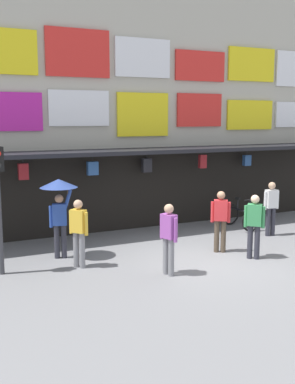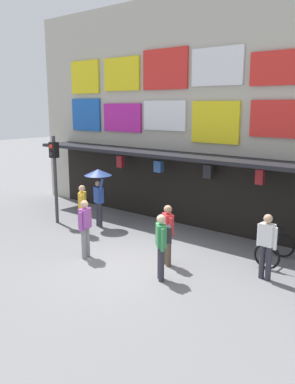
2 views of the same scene
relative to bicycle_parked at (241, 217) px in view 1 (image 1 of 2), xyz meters
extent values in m
plane|color=slate|center=(-2.88, -2.50, -0.39)|extent=(80.00, 80.00, 0.00)
cube|color=#B2AD9E|center=(-2.88, 2.10, 3.61)|extent=(18.00, 1.20, 8.00)
cube|color=black|center=(-2.88, 0.80, 2.21)|extent=(15.30, 1.40, 0.12)
cube|color=yellow|center=(-7.10, 1.45, 5.05)|extent=(1.82, 0.08, 1.25)
cube|color=red|center=(-4.99, 1.45, 5.12)|extent=(1.95, 0.08, 1.40)
cube|color=white|center=(-2.88, 1.45, 5.09)|extent=(1.88, 0.08, 1.20)
cube|color=red|center=(-0.77, 1.45, 4.93)|extent=(1.88, 0.08, 0.98)
cube|color=yellow|center=(1.34, 1.45, 5.07)|extent=(1.95, 0.08, 1.15)
cube|color=#B71E93|center=(-7.10, 1.45, 3.39)|extent=(1.98, 0.08, 1.09)
cube|color=white|center=(-4.99, 1.45, 3.51)|extent=(1.87, 0.08, 1.06)
cube|color=yellow|center=(-2.88, 1.45, 3.32)|extent=(1.77, 0.08, 1.38)
cube|color=red|center=(-0.77, 1.45, 3.48)|extent=(1.71, 0.08, 1.10)
cube|color=yellow|center=(1.34, 1.45, 3.32)|extent=(1.94, 0.08, 1.04)
cube|color=white|center=(3.45, 1.45, 3.34)|extent=(1.87, 0.08, 0.93)
cylinder|color=black|center=(-6.80, 1.00, 2.05)|extent=(0.02, 0.02, 0.19)
cube|color=maroon|center=(-6.80, 1.00, 1.72)|extent=(0.27, 0.16, 0.46)
cylinder|color=black|center=(-4.79, 0.88, 2.04)|extent=(0.02, 0.02, 0.21)
cube|color=#2D5693|center=(-4.79, 0.88, 1.74)|extent=(0.32, 0.19, 0.40)
cylinder|color=black|center=(-2.89, 1.13, 2.04)|extent=(0.02, 0.02, 0.20)
cube|color=#232328|center=(-2.89, 1.13, 1.72)|extent=(0.30, 0.18, 0.44)
cylinder|color=black|center=(-0.96, 0.89, 2.08)|extent=(0.02, 0.02, 0.14)
cube|color=maroon|center=(-0.96, 0.89, 1.79)|extent=(0.24, 0.15, 0.44)
cylinder|color=black|center=(1.01, 1.10, 2.03)|extent=(0.02, 0.02, 0.23)
cube|color=#2D5693|center=(1.01, 1.10, 1.73)|extent=(0.27, 0.16, 0.37)
cube|color=black|center=(-2.88, 1.48, 0.86)|extent=(15.30, 0.04, 2.50)
torus|color=black|center=(0.02, -0.54, -0.03)|extent=(0.72, 0.08, 0.72)
torus|color=black|center=(-0.02, 0.55, -0.03)|extent=(0.72, 0.08, 0.72)
cylinder|color=black|center=(0.00, 0.01, 0.22)|extent=(0.08, 0.99, 0.05)
cylinder|color=black|center=(-0.01, 0.17, 0.39)|extent=(0.04, 0.04, 0.35)
cube|color=black|center=(-0.01, 0.17, 0.58)|extent=(0.11, 0.20, 0.06)
cylinder|color=black|center=(0.01, -0.46, 0.39)|extent=(0.04, 0.04, 0.50)
cylinder|color=black|center=(0.01, -0.46, 0.64)|extent=(0.44, 0.05, 0.04)
cylinder|color=#2D2D38|center=(-6.31, -0.70, 0.05)|extent=(0.14, 0.14, 0.88)
cylinder|color=#2D2D38|center=(-6.14, -0.75, 0.05)|extent=(0.14, 0.14, 0.88)
cube|color=#28479E|center=(-6.23, -0.72, 0.77)|extent=(0.41, 0.31, 0.56)
sphere|color=#A87A5B|center=(-6.23, -0.72, 1.18)|extent=(0.22, 0.22, 0.22)
cylinder|color=#28479E|center=(-6.44, -0.66, 0.72)|extent=(0.09, 0.09, 0.56)
cylinder|color=#28479E|center=(-6.02, -0.78, 1.17)|extent=(0.23, 0.09, 0.48)
cylinder|color=#4C3823|center=(-6.02, -0.78, 1.27)|extent=(0.02, 0.02, 0.55)
cone|color=#334C99|center=(-6.23, -0.72, 1.58)|extent=(0.96, 0.96, 0.22)
cylinder|color=brown|center=(-2.09, -2.07, 0.05)|extent=(0.14, 0.14, 0.88)
cylinder|color=brown|center=(-2.24, -1.98, 0.05)|extent=(0.14, 0.14, 0.88)
cube|color=red|center=(-2.16, -2.03, 0.77)|extent=(0.42, 0.38, 0.56)
sphere|color=#A87A5B|center=(-2.16, -2.03, 1.18)|extent=(0.22, 0.22, 0.22)
cylinder|color=red|center=(-1.98, -2.14, 0.72)|extent=(0.09, 0.09, 0.56)
cylinder|color=red|center=(-2.35, -1.91, 0.72)|extent=(0.09, 0.09, 0.56)
cylinder|color=#2D2D38|center=(0.16, -1.18, 0.05)|extent=(0.14, 0.14, 0.88)
cylinder|color=#2D2D38|center=(0.34, -1.19, 0.05)|extent=(0.14, 0.14, 0.88)
cube|color=white|center=(0.25, -1.19, 0.77)|extent=(0.38, 0.25, 0.56)
sphere|color=tan|center=(0.25, -1.19, 1.18)|extent=(0.22, 0.22, 0.22)
cylinder|color=white|center=(0.04, -1.17, 0.72)|extent=(0.09, 0.09, 0.56)
cylinder|color=white|center=(0.47, -1.20, 0.72)|extent=(0.09, 0.09, 0.56)
cylinder|color=#2D2D38|center=(-1.65, -2.95, 0.05)|extent=(0.14, 0.14, 0.88)
cylinder|color=#2D2D38|center=(-1.78, -2.83, 0.05)|extent=(0.14, 0.14, 0.88)
cube|color=#388E51|center=(-1.71, -2.89, 0.77)|extent=(0.41, 0.41, 0.56)
sphere|color=beige|center=(-1.71, -2.89, 1.18)|extent=(0.22, 0.22, 0.22)
cylinder|color=#388E51|center=(-1.55, -3.04, 0.72)|extent=(0.09, 0.09, 0.56)
cylinder|color=#388E51|center=(-1.87, -2.74, 0.72)|extent=(0.09, 0.09, 0.56)
cube|color=#232328|center=(-1.60, -2.77, 0.79)|extent=(0.31, 0.31, 0.40)
cylinder|color=gray|center=(-6.06, -1.60, 0.05)|extent=(0.14, 0.14, 0.88)
cylinder|color=gray|center=(-5.95, -1.74, 0.05)|extent=(0.14, 0.14, 0.88)
cube|color=gold|center=(-6.01, -1.67, 0.77)|extent=(0.40, 0.42, 0.56)
sphere|color=tan|center=(-6.01, -1.67, 1.18)|extent=(0.22, 0.22, 0.22)
cylinder|color=gold|center=(-6.14, -1.50, 0.72)|extent=(0.09, 0.09, 0.56)
cylinder|color=gold|center=(-5.87, -1.84, 0.72)|extent=(0.09, 0.09, 0.56)
cylinder|color=gray|center=(-4.26, -3.16, 0.05)|extent=(0.14, 0.14, 0.88)
cylinder|color=gray|center=(-4.31, -2.99, 0.05)|extent=(0.14, 0.14, 0.88)
cube|color=#9E4CA8|center=(-4.29, -3.07, 0.77)|extent=(0.31, 0.41, 0.56)
sphere|color=tan|center=(-4.29, -3.07, 1.18)|extent=(0.22, 0.22, 0.22)
cylinder|color=#9E4CA8|center=(-4.22, -3.28, 0.72)|extent=(0.09, 0.09, 0.56)
cylinder|color=#9E4CA8|center=(-4.35, -2.86, 0.72)|extent=(0.09, 0.09, 0.56)
camera|label=1|loc=(-9.10, -12.25, 3.23)|focal=43.31mm
camera|label=2|loc=(4.14, -10.36, 3.87)|focal=38.10mm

